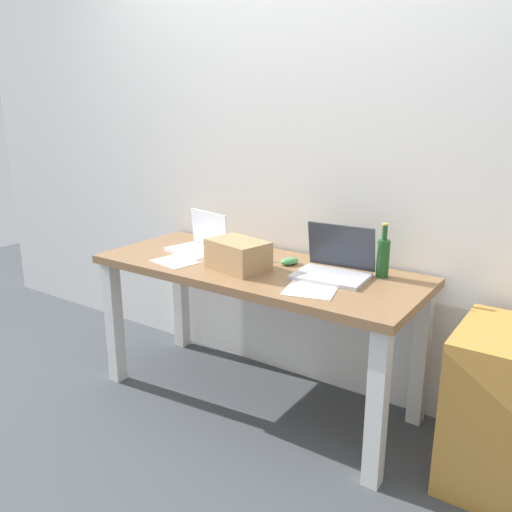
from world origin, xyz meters
TOP-DOWN VIEW (x-y plane):
  - ground_plane at (0.00, 0.00)m, footprint 8.00×8.00m
  - back_wall at (0.00, 0.39)m, footprint 5.20×0.08m
  - desk at (0.00, 0.00)m, footprint 1.62×0.65m
  - laptop_left at (-0.39, 0.05)m, footprint 0.33×0.27m
  - laptop_right at (0.38, 0.07)m, footprint 0.34×0.27m
  - beer_bottle at (0.57, 0.18)m, footprint 0.06×0.06m
  - computer_mouse at (0.12, 0.11)m, footprint 0.09×0.12m
  - cardboard_box at (-0.04, -0.09)m, footprint 0.31×0.25m
  - paper_sheet_front_right at (0.37, -0.11)m, footprint 0.28×0.34m
  - paper_sheet_front_left at (-0.36, -0.10)m, footprint 0.26×0.33m
  - filing_cabinet at (1.16, 0.04)m, footprint 0.40×0.48m

SIDE VIEW (x-z plane):
  - ground_plane at x=0.00m, z-range 0.00..0.00m
  - filing_cabinet at x=1.16m, z-range 0.00..0.65m
  - desk at x=0.00m, z-range 0.25..0.98m
  - paper_sheet_front_right at x=0.37m, z-range 0.72..0.73m
  - paper_sheet_front_left at x=-0.36m, z-range 0.72..0.73m
  - computer_mouse at x=0.12m, z-range 0.72..0.76m
  - laptop_left at x=-0.39m, z-range 0.67..0.87m
  - laptop_right at x=0.38m, z-range 0.66..0.89m
  - cardboard_box at x=-0.04m, z-range 0.72..0.86m
  - beer_bottle at x=0.57m, z-range 0.69..0.94m
  - back_wall at x=0.00m, z-range 0.00..2.60m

